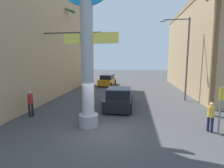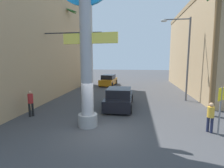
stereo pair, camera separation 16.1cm
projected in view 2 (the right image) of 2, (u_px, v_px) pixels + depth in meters
ground_plane at (120, 94)px, 18.97m from camera, size 89.74×89.74×0.00m
building_left at (8, 26)px, 16.60m from camera, size 9.05×21.92×13.76m
building_right at (211, 49)px, 20.67m from camera, size 6.24×18.33×10.02m
neon_sign_pole at (86, 39)px, 9.35m from camera, size 3.44×1.09×9.96m
street_lamp at (184, 51)px, 15.58m from camera, size 2.60×0.28×7.42m
crossing_sign at (221, 104)px, 8.63m from camera, size 0.47×0.47×2.45m
traffic_light_mast at (60, 53)px, 14.86m from camera, size 5.33×0.32×6.06m
car_lead at (119, 98)px, 13.95m from camera, size 2.09×4.95×1.56m
car_far at (108, 80)px, 25.54m from camera, size 2.21×4.57×1.56m
palm_tree_near_right at (217, 34)px, 11.02m from camera, size 2.93×2.94×8.53m
palm_tree_far_left at (81, 50)px, 26.95m from camera, size 2.97×2.82×8.51m
palm_tree_mid_left at (66, 42)px, 19.91m from camera, size 2.36×2.30×9.44m
pedestrian_by_sign at (211, 115)px, 9.03m from camera, size 0.48×0.48×1.59m
pedestrian_curb_left at (31, 101)px, 11.56m from camera, size 0.47×0.47×1.74m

